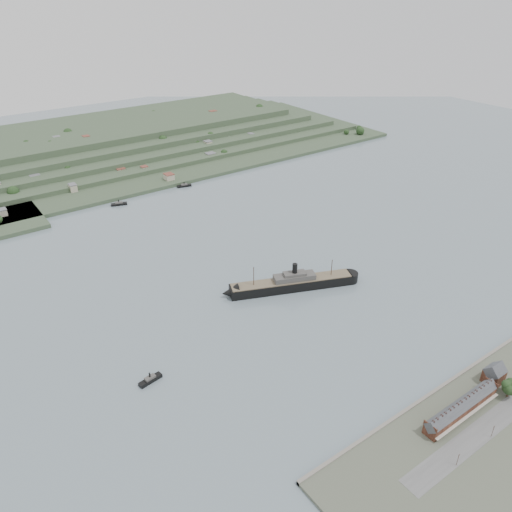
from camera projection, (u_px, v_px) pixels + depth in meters
ground at (284, 280)px, 400.02m from camera, size 1400.00×1400.00×0.00m
near_shore at (501, 429)px, 267.27m from camera, size 220.00×80.00×2.60m
terrace_row at (461, 408)px, 272.61m from camera, size 55.60×9.80×11.07m
gabled_building at (494, 374)px, 293.77m from camera, size 10.40×10.18×14.09m
far_peninsula at (123, 142)px, 686.68m from camera, size 760.00×309.00×30.00m
steamship at (288, 284)px, 385.57m from camera, size 104.71×51.12×26.37m
tugboat at (150, 379)px, 299.05m from camera, size 15.28×6.23×6.68m
ferry_west at (119, 204)px, 528.43m from camera, size 17.32×9.39×6.26m
ferry_east at (184, 186)px, 574.34m from camera, size 16.75×8.06×6.06m
fig_tree at (511, 387)px, 282.91m from camera, size 10.77×9.33×12.02m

